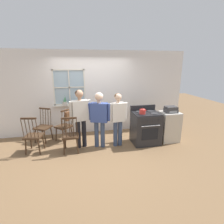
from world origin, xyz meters
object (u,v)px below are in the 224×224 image
object	(u,v)px
chair_center_cluster	(71,136)
side_counter	(169,126)
chair_by_window	(64,126)
person_adult_right	(118,115)
chair_near_stove	(43,127)
stove	(146,128)
person_teen_center	(99,114)
stereo	(171,109)
kettle	(143,111)
chair_near_wall	(33,136)
potted_plant	(65,103)
person_elderly_left	(80,113)
handbag	(69,116)

from	to	relation	value
chair_center_cluster	side_counter	world-z (taller)	chair_center_cluster
chair_by_window	chair_center_cluster	xyz separation A→B (m)	(0.21, -0.77, 0.00)
person_adult_right	chair_near_stove	bearing A→B (deg)	154.27
chair_center_cluster	stove	distance (m)	2.15
person_teen_center	stove	world-z (taller)	person_teen_center
chair_by_window	stereo	distance (m)	3.22
kettle	chair_near_wall	bearing A→B (deg)	176.37
person_teen_center	kettle	size ratio (longest dim) A/B	6.27
chair_center_cluster	stereo	world-z (taller)	stereo
chair_by_window	potted_plant	xyz separation A→B (m)	(0.04, 0.50, 0.63)
stove	potted_plant	distance (m)	2.65
chair_near_wall	side_counter	size ratio (longest dim) A/B	1.12
stove	chair_near_wall	bearing A→B (deg)	179.00
side_counter	person_teen_center	bearing A→B (deg)	179.53
chair_center_cluster	person_elderly_left	xyz separation A→B (m)	(0.28, 0.23, 0.55)
stove	stereo	bearing A→B (deg)	-1.34
chair_center_cluster	kettle	distance (m)	2.05
kettle	chair_center_cluster	bearing A→B (deg)	179.86
kettle	stereo	bearing A→B (deg)	7.00
person_adult_right	handbag	bearing A→B (deg)	153.61
person_adult_right	handbag	world-z (taller)	person_adult_right
chair_near_wall	kettle	bearing A→B (deg)	-173.32
chair_near_wall	side_counter	distance (m)	3.85
chair_by_window	side_counter	world-z (taller)	chair_by_window
stereo	chair_near_wall	bearing A→B (deg)	178.94
chair_near_stove	person_adult_right	xyz separation A→B (m)	(2.12, -0.74, 0.45)
stove	stereo	size ratio (longest dim) A/B	3.19
chair_by_window	person_adult_right	bearing A→B (deg)	112.67
chair_near_wall	stove	distance (m)	3.10
person_teen_center	stereo	size ratio (longest dim) A/B	4.56
side_counter	chair_by_window	bearing A→B (deg)	168.34
chair_center_cluster	person_teen_center	bearing A→B (deg)	-166.40
chair_near_wall	chair_center_cluster	bearing A→B (deg)	179.60
potted_plant	handbag	xyz separation A→B (m)	(0.12, -0.67, -0.24)
chair_near_wall	stereo	xyz separation A→B (m)	(3.85, -0.07, 0.54)
person_teen_center	chair_center_cluster	bearing A→B (deg)	-149.53
handbag	chair_by_window	bearing A→B (deg)	133.80
handbag	side_counter	size ratio (longest dim) A/B	0.34
side_counter	chair_near_stove	bearing A→B (deg)	168.97
chair_near_wall	chair_near_stove	xyz separation A→B (m)	(0.14, 0.67, 0.00)
person_adult_right	chair_by_window	bearing A→B (deg)	150.00
person_adult_right	kettle	bearing A→B (deg)	-16.52
person_elderly_left	side_counter	distance (m)	2.67
chair_by_window	stereo	bearing A→B (deg)	124.17
chair_center_cluster	kettle	world-z (taller)	kettle
person_teen_center	stove	xyz separation A→B (m)	(1.36, -0.02, -0.48)
kettle	handbag	bearing A→B (deg)	163.24
stove	handbag	world-z (taller)	stove
chair_center_cluster	stereo	xyz separation A→B (m)	(2.89, 0.11, 0.54)
person_elderly_left	kettle	bearing A→B (deg)	-23.11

